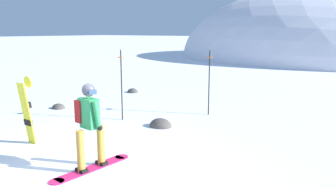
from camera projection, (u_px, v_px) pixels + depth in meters
name	position (u px, v px, depth m)	size (l,w,h in m)	color
ground_plane	(62.00, 172.00, 6.41)	(300.00, 300.00, 0.00)	white
ridge_peak_main	(325.00, 57.00, 34.26)	(30.16, 27.14, 14.85)	white
snowboarder_main	(89.00, 124.00, 6.41)	(0.65, 1.83, 1.71)	#D11E5B
spare_snowboard	(27.00, 110.00, 7.85)	(0.28, 0.24, 1.65)	yellow
piste_marker_near	(121.00, 80.00, 9.96)	(0.20, 0.20, 2.17)	black
piste_marker_far	(209.00, 78.00, 10.60)	(0.20, 0.20, 2.13)	black
rock_dark	(59.00, 108.00, 11.67)	(0.50, 0.42, 0.35)	#4C4742
rock_mid	(160.00, 126.00, 9.47)	(0.67, 0.57, 0.47)	#4C4742
rock_small	(133.00, 92.00, 14.71)	(0.52, 0.44, 0.36)	#4C4742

